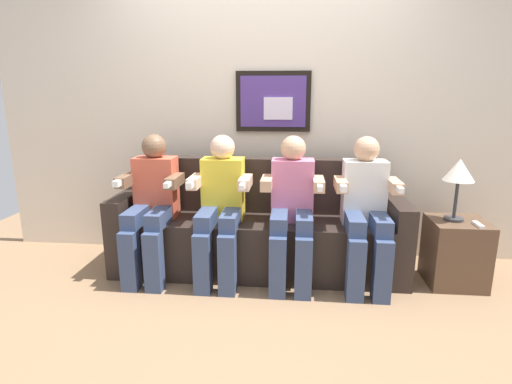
{
  "coord_description": "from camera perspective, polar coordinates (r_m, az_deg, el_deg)",
  "views": [
    {
      "loc": [
        0.29,
        -2.79,
        1.42
      ],
      "look_at": [
        0.0,
        0.15,
        0.7
      ],
      "focal_mm": 28.6,
      "sensor_mm": 36.0,
      "label": 1
    }
  ],
  "objects": [
    {
      "name": "back_wall_assembly",
      "position": [
        3.57,
        1.01,
        11.77
      ],
      "size": [
        4.71,
        0.1,
        2.6
      ],
      "color": "beige",
      "rests_on": "ground_plane"
    },
    {
      "name": "table_lamp",
      "position": [
        3.29,
        26.52,
        2.41
      ],
      "size": [
        0.22,
        0.22,
        0.46
      ],
      "color": "#333338",
      "rests_on": "side_table_right"
    },
    {
      "name": "person_left_center",
      "position": [
        3.11,
        -4.95,
        -1.53
      ],
      "size": [
        0.46,
        0.56,
        1.11
      ],
      "color": "yellow",
      "rests_on": "ground_plane"
    },
    {
      "name": "person_right_center",
      "position": [
        3.06,
        5.07,
        -1.8
      ],
      "size": [
        0.46,
        0.56,
        1.11
      ],
      "color": "pink",
      "rests_on": "ground_plane"
    },
    {
      "name": "person_rightmost",
      "position": [
        3.11,
        15.1,
        -1.99
      ],
      "size": [
        0.46,
        0.56,
        1.11
      ],
      "color": "white",
      "rests_on": "ground_plane"
    },
    {
      "name": "side_table_right",
      "position": [
        3.46,
        26.07,
        -7.57
      ],
      "size": [
        0.4,
        0.4,
        0.5
      ],
      "color": "brown",
      "rests_on": "ground_plane"
    },
    {
      "name": "couch",
      "position": [
        3.32,
        0.3,
        -5.79
      ],
      "size": [
        2.31,
        0.58,
        0.9
      ],
      "color": "#2D231E",
      "rests_on": "ground_plane"
    },
    {
      "name": "spare_remote_on_table",
      "position": [
        3.31,
        28.65,
        -4.03
      ],
      "size": [
        0.04,
        0.13,
        0.02
      ],
      "primitive_type": "cube",
      "color": "white",
      "rests_on": "side_table_right"
    },
    {
      "name": "ground_plane",
      "position": [
        3.15,
        -0.27,
        -13.14
      ],
      "size": [
        6.13,
        6.13,
        0.0
      ],
      "primitive_type": "plane",
      "color": "#8C6B4C"
    },
    {
      "name": "person_leftmost",
      "position": [
        3.25,
        -14.37,
        -1.25
      ],
      "size": [
        0.46,
        0.56,
        1.11
      ],
      "color": "#D8593F",
      "rests_on": "ground_plane"
    }
  ]
}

